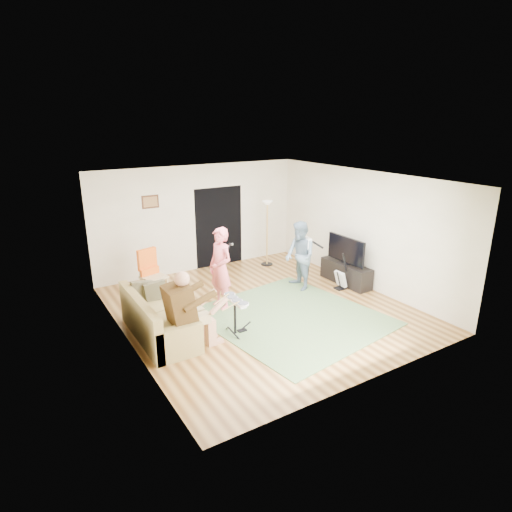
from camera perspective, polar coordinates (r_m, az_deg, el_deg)
The scene contains 19 objects.
floor at distance 8.99m, azimuth 0.80°, elevation -7.04°, with size 6.00×6.00×0.00m, color brown.
walls at distance 8.51m, azimuth 0.84°, elevation 1.23°, with size 5.50×6.00×2.70m, color silver, non-canonical shape.
ceiling at distance 8.22m, azimuth 0.88°, elevation 10.27°, with size 6.00×6.00×0.00m, color white.
window_blinds at distance 7.60m, azimuth -17.75°, elevation -0.15°, with size 2.05×2.05×0.00m, color brown.
doorway at distance 11.36m, azimuth -4.96°, elevation 3.88°, with size 2.10×2.10×0.00m, color black.
picture_frame at distance 10.52m, azimuth -13.92°, elevation 7.03°, with size 0.42×0.03×0.32m, color #3F2314.
area_rug at distance 8.64m, azimuth 4.78°, elevation -8.14°, with size 3.06×3.29×0.02m, color #4F6F43.
sofa at distance 7.99m, azimuth -13.33°, elevation -8.75°, with size 0.83×2.02×0.82m.
drummer at distance 7.45m, azimuth -8.72°, elevation -8.13°, with size 0.92×0.51×1.41m.
drum_kit at distance 7.89m, azimuth -2.81°, elevation -8.29°, with size 0.39×0.70×0.72m.
singer at distance 8.78m, azimuth -4.75°, elevation -1.67°, with size 0.63×0.41×1.72m, color #F66B78.
microphone at distance 8.74m, azimuth -3.66°, elevation 1.17°, with size 0.06×0.06×0.24m, color black, non-canonical shape.
guitarist at distance 9.80m, azimuth 5.86°, elevation 0.00°, with size 0.77×0.60×1.59m, color slate.
guitar_held at distance 9.84m, azimuth 6.84°, elevation 1.78°, with size 0.12×0.60×0.26m, color white, non-canonical shape.
guitar_spare at distance 10.09m, azimuth 11.25°, elevation -3.01°, with size 0.31×0.28×0.87m.
torchiere_lamp at distance 11.28m, azimuth 1.51°, elevation 4.60°, with size 0.31×0.31×1.74m.
dining_chair at distance 9.63m, azimuth -13.49°, elevation -3.28°, with size 0.58×0.61×1.10m.
tv_cabinet at distance 10.47m, azimuth 11.90°, elevation -2.26°, with size 0.40×1.40×0.50m, color black.
television at distance 10.25m, azimuth 11.91°, elevation 0.84°, with size 0.06×1.15×0.61m, color black.
Camera 1 is at (-4.39, -6.87, 3.80)m, focal length 30.00 mm.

